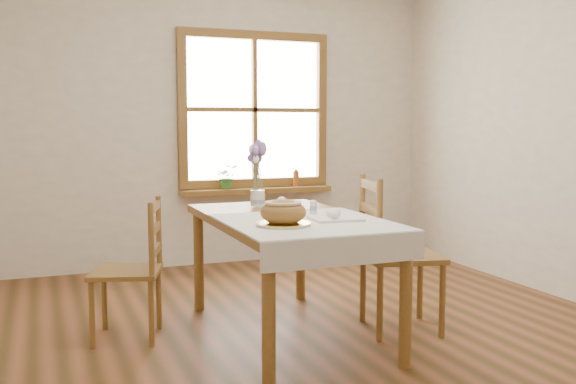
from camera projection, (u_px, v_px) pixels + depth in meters
name	position (u px, v px, depth m)	size (l,w,h in m)	color
ground	(307.00, 350.00, 3.74)	(5.00, 5.00, 0.00)	brown
room_walls	(308.00, 53.00, 3.56)	(4.60, 5.10, 2.65)	beige
window	(254.00, 110.00, 6.06)	(1.46, 0.08, 1.46)	brown
window_sill	(257.00, 190.00, 6.08)	(1.46, 0.20, 0.05)	brown
dining_table	(288.00, 230.00, 3.95)	(0.90, 1.60, 0.75)	brown
table_linen	(307.00, 222.00, 3.66)	(0.91, 0.99, 0.01)	silver
chair_left	(126.00, 269.00, 3.92)	(0.40, 0.42, 0.86)	brown
chair_right	(402.00, 254.00, 4.08)	(0.46, 0.48, 0.99)	brown
bread_plate	(283.00, 224.00, 3.52)	(0.30, 0.30, 0.02)	silver
bread_loaf	(283.00, 210.00, 3.51)	(0.25, 0.25, 0.14)	olive
egg_napkin	(335.00, 218.00, 3.74)	(0.28, 0.24, 0.01)	silver
eggs	(335.00, 213.00, 3.73)	(0.22, 0.20, 0.05)	white
salt_shaker	(282.00, 205.00, 3.97)	(0.06, 0.06, 0.11)	silver
pepper_shaker	(313.00, 207.00, 3.97)	(0.05, 0.05, 0.09)	silver
flower_vase	(258.00, 199.00, 4.37)	(0.10, 0.10, 0.11)	silver
lavender_bouquet	(257.00, 168.00, 4.34)	(0.17, 0.17, 0.32)	#775A9F
potted_plant	(227.00, 180.00, 5.96)	(0.20, 0.22, 0.17)	#366A2A
amber_bottle	(296.00, 178.00, 6.21)	(0.06, 0.06, 0.17)	#9B531C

